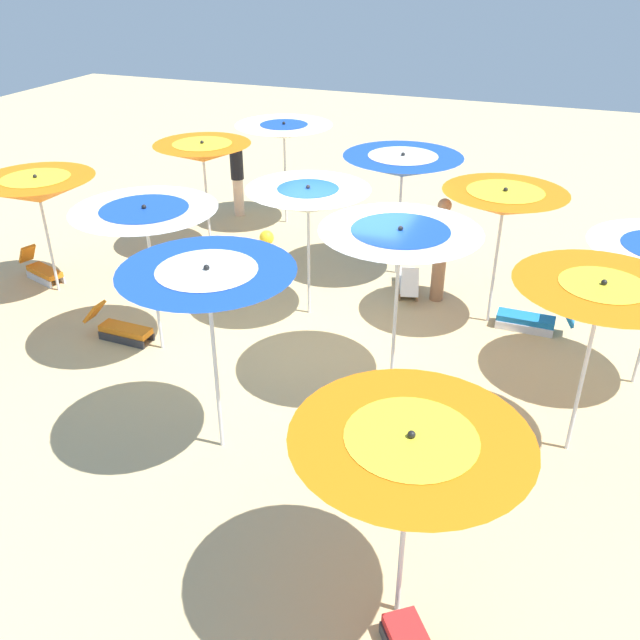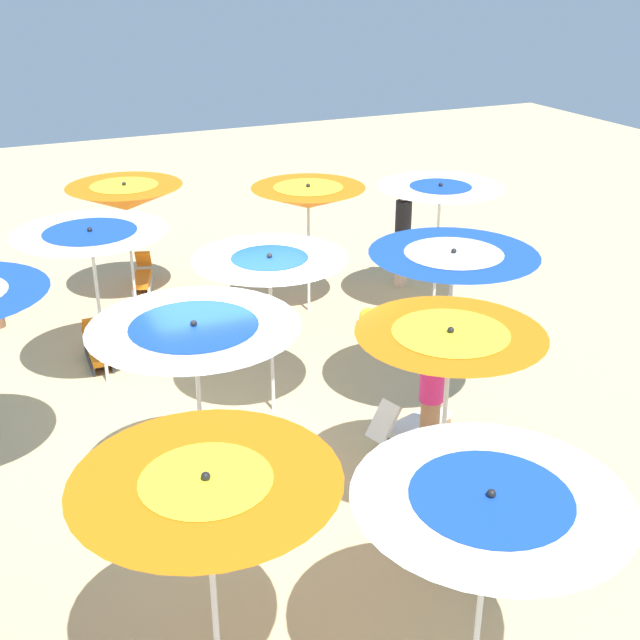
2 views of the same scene
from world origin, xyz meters
TOP-DOWN VIEW (x-y plane):
  - ground at (0.00, 0.00)m, footprint 39.55×39.55m
  - beach_umbrella_1 at (-1.57, -3.71)m, footprint 2.00×2.00m
  - beach_umbrella_2 at (0.33, -4.54)m, footprint 2.08×2.08m
  - beach_umbrella_4 at (-0.92, -1.21)m, footprint 2.16×2.16m
  - beach_umbrella_5 at (1.44, -2.26)m, footprint 1.95×1.95m
  - beach_umbrella_6 at (-1.29, 2.45)m, footprint 2.11×2.11m
  - beach_umbrella_7 at (0.64, 0.70)m, footprint 2.01×2.01m
  - beach_umbrella_8 at (2.75, -0.29)m, footprint 2.17×2.17m
  - beach_umbrella_9 at (-0.22, 5.37)m, footprint 1.99×1.99m
  - beach_umbrella_10 at (2.47, 3.65)m, footprint 1.91×1.91m
  - beach_umbrella_11 at (4.51, 2.80)m, footprint 2.11×2.11m
  - lounger_0 at (0.06, 5.95)m, footprint 0.61×1.10m
  - lounger_2 at (2.00, -0.71)m, footprint 1.31×0.67m
  - lounger_3 at (1.39, -2.98)m, footprint 0.37×1.23m
  - lounger_4 at (-1.29, 3.21)m, footprint 0.34×1.18m
  - beachgoer_1 at (1.91, -1.27)m, footprint 0.30×0.30m
  - beachgoer_2 at (4.54, 4.02)m, footprint 0.30×0.30m
  - beach_ball at (3.13, 2.66)m, footprint 0.31×0.31m

SIDE VIEW (x-z plane):
  - ground at x=0.00m, z-range -0.04..0.00m
  - beach_ball at x=3.13m, z-range 0.00..0.31m
  - lounger_4 at x=-1.29m, z-range -0.09..0.49m
  - lounger_0 at x=0.06m, z-range -0.10..0.50m
  - lounger_2 at x=2.00m, z-range -0.13..0.55m
  - lounger_3 at x=1.39m, z-range -0.13..0.56m
  - beachgoer_2 at x=4.54m, z-range 0.06..1.95m
  - beachgoer_1 at x=1.91m, z-range 0.06..1.96m
  - beach_umbrella_9 at x=-0.22m, z-range 0.83..3.03m
  - beach_umbrella_2 at x=0.33m, z-range 0.88..3.09m
  - beach_umbrella_7 at x=0.64m, z-range 0.89..3.19m
  - beach_umbrella_10 at x=2.47m, z-range 0.91..3.21m
  - beach_umbrella_11 at x=4.51m, z-range 0.93..3.22m
  - beach_umbrella_5 at x=1.44m, z-range 0.93..3.28m
  - beach_umbrella_1 at x=-1.57m, z-range 0.92..3.31m
  - beach_umbrella_8 at x=2.75m, z-range 0.94..3.31m
  - beach_umbrella_6 at x=-1.29m, z-range 0.98..3.37m
  - beach_umbrella_4 at x=-0.92m, z-range 0.98..3.42m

